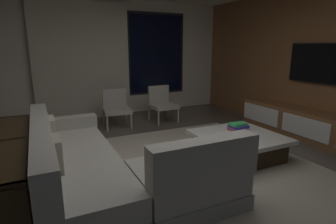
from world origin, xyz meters
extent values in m
plane|color=#564C44|center=(0.00, 0.00, 0.00)|extent=(9.20, 9.20, 0.00)
cube|color=silver|center=(0.00, 3.66, 1.35)|extent=(6.60, 0.12, 2.70)
cube|color=black|center=(1.30, 3.60, 1.45)|extent=(1.52, 0.02, 2.02)
cube|color=black|center=(1.30, 3.58, 1.45)|extent=(1.40, 0.03, 1.90)
cube|color=beige|center=(-0.55, 3.48, 1.30)|extent=(2.10, 0.12, 2.60)
cube|color=#ADA391|center=(0.35, -0.10, 0.01)|extent=(3.20, 3.80, 0.01)
cube|color=gray|center=(-1.19, 0.17, 0.09)|extent=(0.90, 2.50, 0.18)
cube|color=#B2ADA3|center=(-1.19, 0.17, 0.30)|extent=(0.86, 2.42, 0.24)
cube|color=#B2ADA3|center=(-1.54, 0.17, 0.62)|extent=(0.20, 2.50, 0.40)
cube|color=#B2ADA3|center=(-1.19, 1.32, 0.51)|extent=(0.90, 0.20, 0.18)
cube|color=gray|center=(-0.21, -0.63, 0.09)|extent=(1.10, 0.90, 0.18)
cube|color=#B2ADA3|center=(-0.21, -0.63, 0.30)|extent=(1.07, 0.86, 0.24)
cube|color=#B2ADA3|center=(-0.21, -0.98, 0.62)|extent=(1.10, 0.20, 0.40)
cube|color=beige|center=(-1.42, 0.72, 0.58)|extent=(0.10, 0.36, 0.36)
cube|color=#B2A893|center=(-1.42, -0.13, 0.58)|extent=(0.10, 0.36, 0.36)
cube|color=#332413|center=(1.11, 0.10, 0.15)|extent=(1.00, 1.00, 0.30)
cube|color=white|center=(1.11, 0.10, 0.33)|extent=(1.16, 1.16, 0.06)
cube|color=#C26E33|center=(1.23, 0.28, 0.37)|extent=(0.26, 0.17, 0.02)
cube|color=#AC569C|center=(1.24, 0.28, 0.40)|extent=(0.28, 0.19, 0.03)
cube|color=#3B37B3|center=(1.24, 0.27, 0.43)|extent=(0.26, 0.22, 0.03)
cube|color=#3ABF5D|center=(1.23, 0.26, 0.47)|extent=(0.26, 0.17, 0.03)
cylinder|color=#B2ADA0|center=(1.19, 2.17, 0.18)|extent=(0.04, 0.04, 0.36)
cylinder|color=#B2ADA0|center=(0.71, 2.16, 0.18)|extent=(0.04, 0.04, 0.36)
cylinder|color=#B2ADA0|center=(1.18, 2.67, 0.18)|extent=(0.04, 0.04, 0.36)
cylinder|color=#B2ADA0|center=(0.70, 2.66, 0.18)|extent=(0.04, 0.04, 0.36)
cube|color=#B2ADA3|center=(0.94, 2.42, 0.36)|extent=(0.56, 0.58, 0.08)
cube|color=#B2ADA3|center=(0.94, 2.66, 0.59)|extent=(0.49, 0.10, 0.38)
cylinder|color=#B2ADA0|center=(0.12, 2.16, 0.18)|extent=(0.04, 0.04, 0.36)
cylinder|color=#B2ADA0|center=(-0.36, 2.21, 0.18)|extent=(0.04, 0.04, 0.36)
cylinder|color=#B2ADA0|center=(0.16, 2.66, 0.18)|extent=(0.04, 0.04, 0.36)
cylinder|color=#B2ADA0|center=(-0.32, 2.70, 0.18)|extent=(0.04, 0.04, 0.36)
cube|color=#B2ADA3|center=(-0.10, 2.43, 0.36)|extent=(0.59, 0.61, 0.08)
cube|color=#B2ADA3|center=(-0.08, 2.67, 0.59)|extent=(0.49, 0.12, 0.38)
cube|color=brown|center=(2.78, 0.10, 0.26)|extent=(0.44, 3.10, 0.52)
cube|color=white|center=(2.55, 0.10, 0.29)|extent=(0.02, 0.93, 0.33)
cube|color=white|center=(2.55, 1.15, 0.29)|extent=(0.02, 0.93, 0.33)
cube|color=black|center=(2.95, 0.25, 1.35)|extent=(0.04, 1.21, 0.70)
cube|color=black|center=(2.95, 0.25, 1.35)|extent=(0.05, 1.17, 0.66)
cube|color=#332413|center=(-1.86, 0.07, 0.72)|extent=(0.40, 2.10, 0.04)
cube|color=#332413|center=(-1.86, 0.07, 0.14)|extent=(0.38, 2.04, 0.03)
cube|color=#332413|center=(-1.86, 1.10, 0.37)|extent=(0.40, 0.04, 0.74)
cube|color=#332413|center=(-1.86, 0.07, 0.37)|extent=(0.38, 0.03, 0.74)
cube|color=silver|center=(-1.86, -0.61, 0.29)|extent=(0.18, 0.04, 0.27)
cube|color=silver|center=(-1.85, -0.44, 0.29)|extent=(0.18, 0.04, 0.26)
cube|color=silver|center=(-1.85, -0.27, 0.27)|extent=(0.18, 0.04, 0.24)
cube|color=white|center=(-1.87, -0.10, 0.27)|extent=(0.18, 0.04, 0.22)
cube|color=silver|center=(-1.85, 0.07, 0.29)|extent=(0.18, 0.04, 0.26)
cube|color=white|center=(-1.86, 0.24, 0.28)|extent=(0.18, 0.04, 0.24)
cube|color=silver|center=(-1.85, 0.42, 0.28)|extent=(0.18, 0.04, 0.24)
cube|color=silver|center=(-1.86, 0.59, 0.27)|extent=(0.18, 0.04, 0.23)
cube|color=silver|center=(-1.86, 0.76, 0.27)|extent=(0.18, 0.04, 0.24)
cube|color=silver|center=(-1.86, 0.93, 0.28)|extent=(0.18, 0.04, 0.24)
camera|label=1|loc=(-1.52, -2.93, 1.64)|focal=29.19mm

